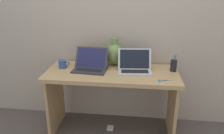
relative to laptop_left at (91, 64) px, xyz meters
The scene contains 10 objects.
ground_plane 0.81m from the laptop_left, 10.44° to the right, with size 6.00×6.00×0.00m, color #564C47.
back_wall 0.56m from the laptop_left, 50.95° to the left, with size 4.40×0.04×2.40m, color #BCAD99.
desk 0.32m from the laptop_left, 10.44° to the right, with size 1.36×0.57×0.71m.
laptop_left is the anchor object (origin of this frame).
laptop_right 0.46m from the laptop_left, ahead, with size 0.36×0.26×0.22m.
green_vase 0.30m from the laptop_left, 38.52° to the left, with size 0.20×0.20×0.30m.
coffee_mug 0.31m from the laptop_left, behind, with size 0.12×0.08×0.09m.
pen_cup 0.86m from the laptop_left, ahead, with size 0.06×0.06×0.19m.
scissors 0.76m from the laptop_left, 17.24° to the right, with size 0.15×0.07×0.01m.
power_brick 0.78m from the laptop_left, ahead, with size 0.07×0.07×0.03m, color white.
Camera 1 is at (0.25, -2.11, 1.55)m, focal length 35.58 mm.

